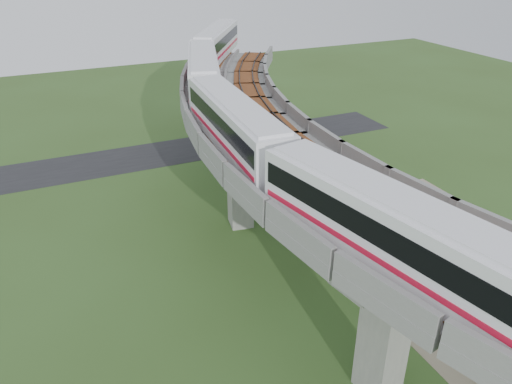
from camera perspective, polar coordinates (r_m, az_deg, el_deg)
ground at (r=38.60m, az=3.09°, el=-11.11°), size 160.00×160.00×0.00m
dirt_lot at (r=44.53m, az=20.71°, el=-7.25°), size 18.00×26.00×0.04m
asphalt_road at (r=63.19m, az=-9.43°, el=4.57°), size 60.00×8.00×0.03m
viaduct at (r=35.56m, az=8.97°, el=2.16°), size 19.58×73.98×11.40m
metro_train at (r=41.75m, az=-1.47°, el=11.05°), size 16.40×60.38×3.64m
fence at (r=42.77m, az=14.91°, el=-6.63°), size 3.87×38.73×1.50m
tree_0 at (r=58.79m, az=3.37°, el=5.16°), size 2.13×2.13×2.84m
tree_1 at (r=53.80m, az=3.49°, el=2.87°), size 2.15×2.15×2.73m
tree_2 at (r=47.86m, az=6.40°, el=-0.03°), size 2.17×2.17×3.09m
tree_3 at (r=45.14m, az=8.29°, el=-2.41°), size 3.05×3.05×3.13m
tree_4 at (r=40.94m, az=11.54°, el=-4.90°), size 2.66×2.66×3.67m
tree_5 at (r=37.29m, az=17.36°, el=-9.89°), size 3.17×3.17×3.53m
car_white at (r=42.47m, az=25.07°, el=-8.97°), size 3.39×3.68×1.22m
car_dark at (r=44.98m, az=13.98°, el=-4.76°), size 4.92×3.90×1.33m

